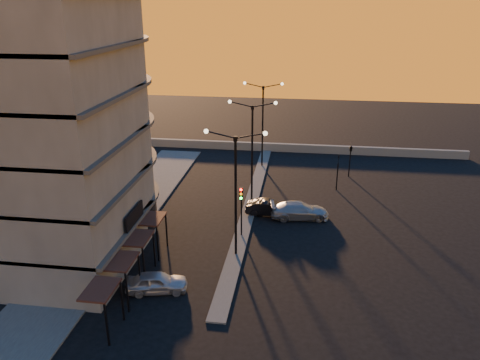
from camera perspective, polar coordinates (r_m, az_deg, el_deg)
name	(u,v)px	position (r m, az deg, el deg)	size (l,w,h in m)	color
ground	(236,255)	(35.01, -0.50, -9.10)	(120.00, 120.00, 0.00)	black
sidewalk_west	(121,222)	(41.05, -14.36, -4.95)	(5.00, 40.00, 0.12)	#4B4A48
median	(252,201)	(43.85, 1.43, -2.53)	(1.20, 36.00, 0.12)	#4B4A48
parapet	(283,148)	(58.55, 5.21, 3.96)	(44.00, 0.50, 1.00)	gray
building	(34,89)	(35.70, -23.77, 10.15)	(14.35, 17.08, 25.00)	#69655D
streetlamp_near	(236,185)	(32.57, -0.54, -0.56)	(4.32, 0.32, 9.51)	black
streetlamp_mid	(252,144)	(41.95, 1.49, 4.41)	(4.32, 0.32, 9.51)	black
streetlamp_far	(263,118)	(51.57, 2.79, 7.55)	(4.32, 0.32, 9.51)	black
traffic_light_main	(241,204)	(36.24, 0.15, -2.89)	(0.28, 0.44, 4.25)	black
signal_east_a	(338,172)	(46.78, 11.81, 1.01)	(0.13, 0.16, 3.60)	black
signal_east_b	(351,149)	(50.33, 13.37, 3.72)	(0.42, 1.99, 3.60)	black
car_hatchback	(157,282)	(31.18, -10.12, -12.17)	(1.58, 3.94, 1.34)	silver
car_sedan	(269,208)	(40.93, 3.57, -3.43)	(1.40, 4.02, 1.33)	black
car_wagon	(300,210)	(40.58, 7.27, -3.70)	(2.03, 5.00, 1.45)	#A7AAAE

